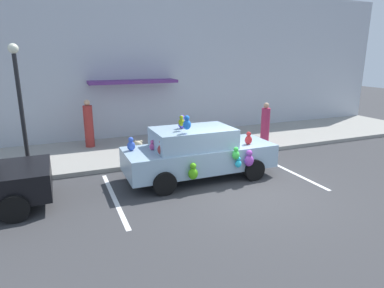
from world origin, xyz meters
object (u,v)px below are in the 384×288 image
plush_covered_car (198,152)px  pedestrian_walking_past (265,125)px  pedestrian_near_shopfront (89,125)px  teddy_bear_on_sidewalk (139,151)px  street_lamp_post (20,96)px

plush_covered_car → pedestrian_walking_past: size_ratio=2.73×
plush_covered_car → pedestrian_near_shopfront: bearing=121.5°
pedestrian_walking_past → teddy_bear_on_sidewalk: bearing=-176.8°
teddy_bear_on_sidewalk → plush_covered_car: bearing=-55.2°
plush_covered_car → teddy_bear_on_sidewalk: bearing=124.8°
plush_covered_car → teddy_bear_on_sidewalk: (-1.34, 1.93, -0.33)m
street_lamp_post → pedestrian_walking_past: street_lamp_post is taller
plush_covered_car → pedestrian_near_shopfront: plush_covered_car is taller
pedestrian_near_shopfront → street_lamp_post: bearing=-130.2°
pedestrian_walking_past → plush_covered_car: bearing=-150.5°
plush_covered_car → pedestrian_walking_past: (3.92, 2.22, 0.11)m
plush_covered_car → street_lamp_post: size_ratio=1.19×
teddy_bear_on_sidewalk → pedestrian_near_shopfront: 2.84m
teddy_bear_on_sidewalk → pedestrian_walking_past: bearing=3.2°
teddy_bear_on_sidewalk → pedestrian_near_shopfront: size_ratio=0.38×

